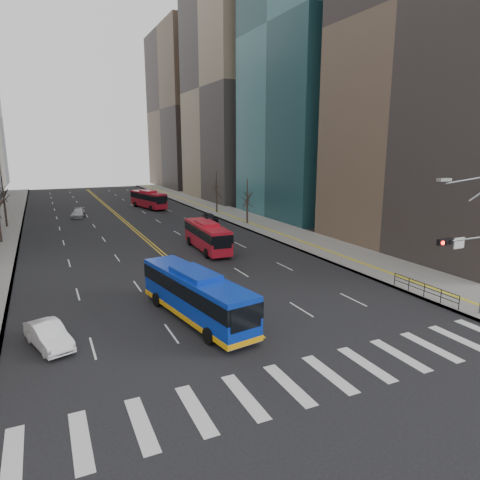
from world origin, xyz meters
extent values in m
plane|color=black|center=(0.00, 0.00, 0.00)|extent=(220.00, 220.00, 0.00)
cube|color=gray|center=(17.50, 45.00, 0.07)|extent=(7.00, 130.00, 0.15)
cube|color=silver|center=(-13.00, 0.00, 0.01)|extent=(0.70, 4.00, 0.01)
cube|color=silver|center=(-10.64, 0.00, 0.01)|extent=(0.70, 4.00, 0.01)
cube|color=silver|center=(-8.27, 0.00, 0.01)|extent=(0.70, 4.00, 0.01)
cube|color=silver|center=(-5.91, 0.00, 0.01)|extent=(0.70, 4.00, 0.01)
cube|color=silver|center=(-3.55, 0.00, 0.01)|extent=(0.70, 4.00, 0.01)
cube|color=silver|center=(-1.18, 0.00, 0.01)|extent=(0.70, 4.00, 0.01)
cube|color=silver|center=(1.18, 0.00, 0.01)|extent=(0.70, 4.00, 0.01)
cube|color=silver|center=(3.55, 0.00, 0.01)|extent=(0.70, 4.00, 0.01)
cube|color=silver|center=(5.91, 0.00, 0.01)|extent=(0.70, 4.00, 0.01)
cube|color=silver|center=(8.27, 0.00, 0.01)|extent=(0.70, 4.00, 0.01)
cube|color=silver|center=(10.64, 0.00, 0.01)|extent=(0.70, 4.00, 0.01)
cube|color=gold|center=(-0.20, 55.00, 0.01)|extent=(0.15, 100.00, 0.01)
cube|color=gold|center=(0.20, 55.00, 0.01)|extent=(0.15, 100.00, 0.01)
cube|color=brown|center=(31.00, 18.00, 25.00)|extent=(20.00, 24.00, 50.00)
cube|color=#31686F|center=(31.00, 44.00, 29.00)|extent=(20.00, 22.00, 58.00)
cube|color=gray|center=(30.00, 71.00, 23.00)|extent=(20.00, 26.00, 46.00)
cube|color=brown|center=(29.00, 103.00, 21.00)|extent=(18.00, 30.00, 42.00)
cylinder|color=slate|center=(12.95, 2.00, 5.50)|extent=(4.50, 0.12, 0.12)
cube|color=black|center=(11.00, 2.00, 5.50)|extent=(1.10, 0.28, 0.38)
cylinder|color=#FF190C|center=(10.65, 1.84, 5.50)|extent=(0.24, 0.08, 0.24)
cylinder|color=black|center=(11.00, 1.84, 5.50)|extent=(0.24, 0.08, 0.24)
cylinder|color=black|center=(11.35, 1.84, 5.50)|extent=(0.24, 0.08, 0.24)
cube|color=white|center=(12.30, 2.00, 5.30)|extent=(0.90, 0.06, 0.70)
cube|color=#999993|center=(10.40, 2.00, 9.30)|extent=(0.90, 0.35, 0.18)
cube|color=black|center=(14.30, 6.00, 1.15)|extent=(0.04, 6.00, 0.04)
cylinder|color=black|center=(14.30, 3.00, 0.65)|extent=(0.06, 0.06, 1.00)
cylinder|color=black|center=(14.30, 4.50, 0.65)|extent=(0.06, 0.06, 1.00)
cylinder|color=black|center=(14.30, 6.00, 0.65)|extent=(0.06, 0.06, 1.00)
cylinder|color=black|center=(14.30, 7.50, 0.65)|extent=(0.06, 0.06, 1.00)
cylinder|color=black|center=(14.30, 9.00, 0.65)|extent=(0.06, 0.06, 1.00)
cylinder|color=#2D211B|center=(-16.00, 52.00, 1.90)|extent=(0.28, 0.28, 3.80)
cylinder|color=#2D211B|center=(16.00, 40.00, 1.75)|extent=(0.28, 0.28, 3.50)
cylinder|color=#2D211B|center=(16.00, 52.00, 1.88)|extent=(0.28, 0.28, 3.75)
cube|color=#0B2FB1|center=(-2.56, 9.50, 1.70)|extent=(4.24, 11.64, 2.69)
cube|color=black|center=(-2.56, 9.50, 2.23)|extent=(4.31, 11.67, 0.97)
cube|color=#0B2FB1|center=(-2.56, 9.50, 3.14)|extent=(2.54, 4.25, 0.40)
cube|color=#FFAD0D|center=(-2.56, 9.50, 0.55)|extent=(4.31, 11.67, 0.35)
cylinder|color=black|center=(-3.12, 5.70, 0.50)|extent=(0.46, 1.04, 1.00)
cylinder|color=black|center=(-0.78, 6.10, 0.50)|extent=(0.46, 1.04, 1.00)
cylinder|color=black|center=(-4.34, 12.89, 0.50)|extent=(0.46, 1.04, 1.00)
cylinder|color=black|center=(-2.00, 13.29, 0.50)|extent=(0.46, 1.04, 1.00)
cube|color=red|center=(4.89, 27.22, 1.62)|extent=(2.69, 10.02, 2.54)
cube|color=black|center=(4.89, 27.22, 2.14)|extent=(2.76, 10.04, 0.92)
cube|color=red|center=(4.89, 27.22, 2.99)|extent=(1.96, 3.55, 0.40)
cylinder|color=black|center=(3.63, 24.09, 0.50)|extent=(0.34, 1.01, 1.00)
cylinder|color=black|center=(5.88, 23.99, 0.50)|extent=(0.34, 1.01, 1.00)
cylinder|color=black|center=(3.91, 30.44, 0.50)|extent=(0.34, 1.01, 1.00)
cylinder|color=black|center=(6.16, 30.34, 0.50)|extent=(0.34, 1.01, 1.00)
cube|color=red|center=(6.66, 62.55, 1.68)|extent=(4.54, 10.59, 2.66)
cube|color=black|center=(6.66, 62.55, 2.21)|extent=(4.61, 10.63, 0.96)
cube|color=red|center=(6.66, 62.55, 3.11)|extent=(2.62, 3.94, 0.40)
cylinder|color=black|center=(6.23, 59.07, 0.50)|extent=(0.51, 1.04, 1.00)
cylinder|color=black|center=(8.52, 59.58, 0.50)|extent=(0.51, 1.04, 1.00)
cylinder|color=black|center=(4.79, 65.52, 0.50)|extent=(0.51, 1.04, 1.00)
cylinder|color=black|center=(7.08, 66.03, 0.50)|extent=(0.51, 1.04, 1.00)
imported|color=white|center=(-11.53, 9.21, 0.71)|extent=(2.73, 4.54, 1.41)
imported|color=black|center=(11.83, 44.48, 0.62)|extent=(1.70, 3.73, 1.24)
imported|color=#AFAFB4|center=(-6.07, 56.84, 0.69)|extent=(2.84, 5.02, 1.37)
imported|color=black|center=(10.64, 74.52, 0.56)|extent=(1.93, 4.08, 1.13)
camera|label=1|loc=(-11.15, -15.86, 11.22)|focal=32.00mm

